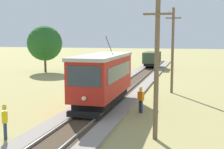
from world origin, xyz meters
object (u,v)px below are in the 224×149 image
object	(u,v)px
freight_car	(152,59)
utility_pole_mid	(173,50)
second_worker	(141,98)
utility_pole_near_tram	(157,67)
red_tram	(103,77)
track_worker	(5,120)
tree_left_far	(45,43)

from	to	relation	value
freight_car	utility_pole_mid	bearing A→B (deg)	-78.11
utility_pole_mid	second_worker	xyz separation A→B (m)	(-1.54, -8.06, -2.93)
utility_pole_near_tram	red_tram	bearing A→B (deg)	127.35
utility_pole_mid	track_worker	xyz separation A→B (m)	(-7.22, -15.00, -2.93)
second_worker	tree_left_far	bearing A→B (deg)	-112.08
red_tram	track_worker	size ratio (longest dim) A/B	4.79
red_tram	freight_car	xyz separation A→B (m)	(-0.00, 28.25, -0.64)
freight_car	second_worker	world-z (taller)	freight_car
utility_pole_near_tram	track_worker	distance (m)	7.95
utility_pole_near_tram	second_worker	bearing A→B (deg)	107.53
freight_car	utility_pole_mid	world-z (taller)	utility_pole_mid
freight_car	second_worker	size ratio (longest dim) A/B	2.91
red_tram	tree_left_far	distance (m)	24.36
utility_pole_near_tram	second_worker	world-z (taller)	utility_pole_near_tram
utility_pole_near_tram	tree_left_far	bearing A→B (deg)	126.67
track_worker	second_worker	distance (m)	8.97
utility_pole_near_tram	track_worker	size ratio (longest dim) A/B	3.93
utility_pole_mid	second_worker	bearing A→B (deg)	-100.80
utility_pole_near_tram	second_worker	size ratio (longest dim) A/B	3.93
second_worker	tree_left_far	xyz separation A→B (m)	(-17.34, 20.49, 3.14)
second_worker	utility_pole_near_tram	bearing A→B (deg)	45.21
track_worker	second_worker	size ratio (longest dim) A/B	1.00
freight_car	utility_pole_mid	distance (m)	21.74
utility_pole_mid	second_worker	size ratio (longest dim) A/B	4.28
red_tram	freight_car	world-z (taller)	red_tram
red_tram	tree_left_far	size ratio (longest dim) A/B	1.29
track_worker	tree_left_far	world-z (taller)	tree_left_far
red_tram	track_worker	world-z (taller)	red_tram
utility_pole_mid	track_worker	size ratio (longest dim) A/B	4.28
red_tram	utility_pole_near_tram	bearing A→B (deg)	-52.65
utility_pole_mid	tree_left_far	bearing A→B (deg)	146.65
track_worker	tree_left_far	distance (m)	29.97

